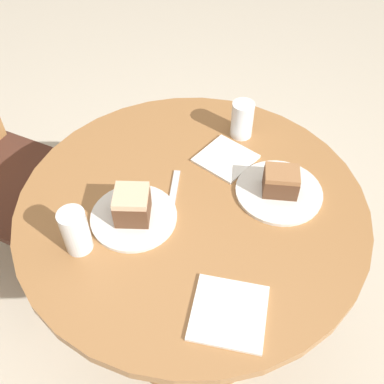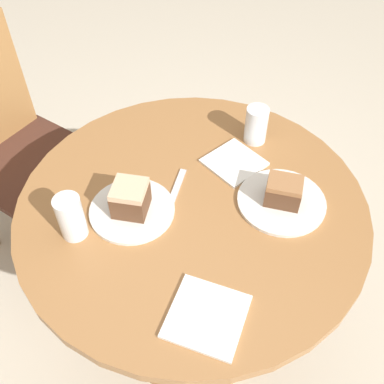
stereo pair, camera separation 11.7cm
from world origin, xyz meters
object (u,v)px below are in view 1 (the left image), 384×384
Objects in this scene: plate_near at (134,217)px; cake_slice_near at (132,205)px; plate_far at (279,192)px; glass_water at (76,232)px; cake_slice_far at (281,181)px; glass_lemonade at (242,121)px.

cake_slice_near is at bearing 0.00° from plate_near.
plate_near is at bearing 129.75° from plate_far.
plate_far is 1.90× the size of glass_water.
plate_near is 1.80× the size of glass_water.
glass_water is at bearing 136.11° from cake_slice_far.
cake_slice_far is 0.26m from glass_lemonade.
plate_far is at bearing -50.25° from plate_near.
cake_slice_far is at bearing 180.00° from plate_far.
cake_slice_near is at bearing -27.30° from glass_water.
glass_lemonade is (0.18, 0.19, 0.01)m from cake_slice_far.
glass_water reaches higher than plate_near.
glass_water is at bearing 152.70° from cake_slice_near.
glass_water is (-0.57, 0.19, 0.01)m from glass_lemonade.
plate_far is at bearing -134.01° from glass_lemonade.
plate_near and plate_far have the same top height.
glass_lemonade reaches higher than cake_slice_far.
cake_slice_far is (0.25, -0.31, 0.04)m from plate_near.
glass_water reaches higher than plate_far.
glass_lemonade is at bearing 45.99° from cake_slice_far.
plate_near is at bearing 0.00° from cake_slice_near.
glass_lemonade reaches higher than plate_far.
cake_slice_near is 0.92× the size of glass_water.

